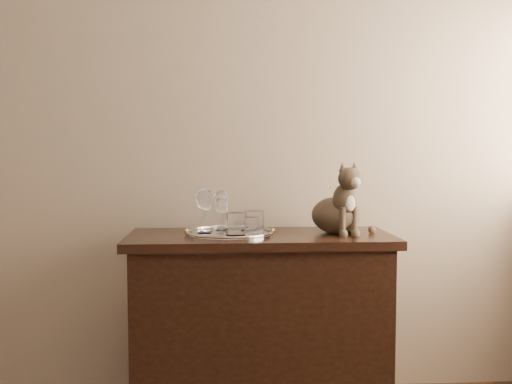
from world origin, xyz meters
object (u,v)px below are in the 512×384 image
wine_glass_b (221,210)px  cat (336,197)px  sideboard (260,326)px  tray (230,234)px  wine_glass_c (204,211)px  wine_glass_d (222,214)px  tumbler_b (236,224)px  tumbler_a (251,226)px  tumbler_c (254,222)px  wine_glass_a (206,211)px

wine_glass_b → cat: size_ratio=0.57×
sideboard → tray: tray is taller
wine_glass_c → wine_glass_d: (0.08, 0.01, -0.02)m
wine_glass_c → tumbler_b: size_ratio=2.05×
wine_glass_b → wine_glass_d: size_ratio=1.11×
wine_glass_b → tumbler_a: (0.13, -0.18, -0.05)m
tumbler_a → tumbler_c: bearing=73.1°
wine_glass_a → cat: bearing=-5.9°
wine_glass_a → tumbler_b: bearing=-50.8°
sideboard → tumbler_c: bearing=-158.9°
sideboard → wine_glass_c: 0.59m
tumbler_a → wine_glass_a: bearing=141.5°
sideboard → wine_glass_b: wine_glass_b is taller
tray → cat: 0.52m
wine_glass_c → tumbler_b: (0.14, -0.07, -0.05)m
wine_glass_c → sideboard: bearing=1.3°
tray → wine_glass_b: size_ratio=2.13×
tray → wine_glass_b: 0.15m
wine_glass_c → tumbler_a: 0.23m
wine_glass_a → tumbler_a: size_ratio=2.25×
tray → tumbler_a: tumbler_a is taller
sideboard → wine_glass_c: bearing=-178.7°
wine_glass_b → wine_glass_d: (0.00, -0.10, -0.01)m
tumbler_a → tumbler_c: tumbler_c is taller
wine_glass_a → wine_glass_b: wine_glass_b is taller
sideboard → cat: bearing=4.0°
tray → wine_glass_d: (-0.03, 0.01, 0.09)m
sideboard → tumbler_b: 0.50m
tumbler_b → cat: size_ratio=0.30×
wine_glass_b → tumbler_c: (0.15, -0.11, -0.04)m
wine_glass_b → cat: 0.54m
tumbler_a → tumbler_b: size_ratio=0.79×
wine_glass_d → tumbler_c: size_ratio=1.69×
tumbler_a → cat: cat is taller
tumbler_a → wine_glass_c: bearing=162.0°
wine_glass_a → wine_glass_b: 0.07m
tray → wine_glass_a: size_ratio=2.23×
tray → tumbler_b: bearing=-71.4°
wine_glass_a → cat: (0.60, -0.06, 0.07)m
wine_glass_a → tumbler_c: size_ratio=1.79×
wine_glass_d → tumbler_a: size_ratio=2.12×
wine_glass_b → tumbler_b: wine_glass_b is taller
tumbler_a → cat: (0.40, 0.10, 0.12)m
tray → tumbler_b: (0.03, -0.08, 0.05)m
cat → sideboard: bearing=166.1°
cat → tumbler_a: bearing=175.8°
wine_glass_c → wine_glass_b: bearing=54.9°
wine_glass_a → tumbler_c: bearing=-23.9°
cat → tumbler_b: bearing=174.6°
wine_glass_c → tumbler_c: bearing=-1.2°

